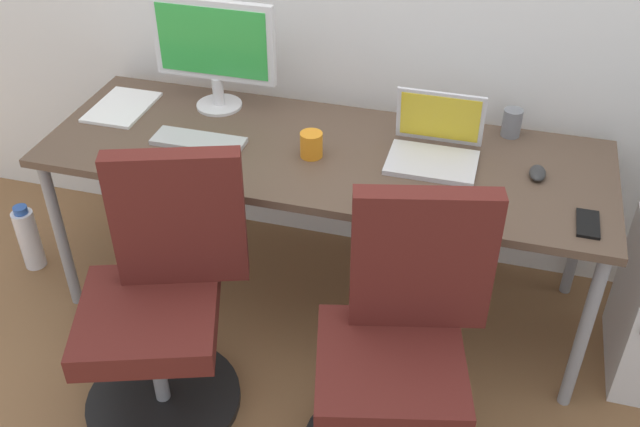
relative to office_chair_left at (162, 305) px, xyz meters
The scene contains 15 objects.
ground_plane 0.85m from the office_chair_left, 59.23° to the left, with size 5.28×5.28×0.00m, color brown.
desk 0.77m from the office_chair_left, 59.23° to the left, with size 2.04×0.70×0.70m.
office_chair_left is the anchor object (origin of this frame).
office_chair_right 0.78m from the office_chair_left, ahead, with size 0.54×0.54×0.94m.
water_bottle_on_floor 1.05m from the office_chair_left, 151.56° to the left, with size 0.09×0.09×0.31m.
desktop_monitor 1.00m from the office_chair_left, 97.68° to the left, with size 0.48×0.18×0.43m.
open_laptop 1.08m from the office_chair_left, 42.03° to the left, with size 0.31×0.26×0.23m.
keyboard_by_monitor 0.63m from the office_chair_left, 98.03° to the left, with size 0.34×0.12×0.02m, color #B7B7B7.
keyboard_by_laptop 0.88m from the office_chair_left, 25.51° to the left, with size 0.34×0.12×0.02m, color #515156.
mouse_by_monitor 1.33m from the office_chair_left, 30.38° to the left, with size 0.06×0.10×0.03m, color #2D2D2D.
mouse_by_laptop 0.46m from the office_chair_left, 94.89° to the left, with size 0.06×0.10×0.03m, color #2D2D2D.
coffee_mug 0.75m from the office_chair_left, 59.52° to the left, with size 0.08×0.08×0.09m, color orange.
pen_cup 1.41m from the office_chair_left, 42.25° to the left, with size 0.07×0.07×0.10m, color slate.
phone_near_laptop 1.38m from the office_chair_left, 18.14° to the left, with size 0.07×0.14×0.01m, color black.
paper_pile 0.91m from the office_chair_left, 123.46° to the left, with size 0.21×0.30×0.01m, color white.
Camera 1 is at (0.59, -2.17, 2.07)m, focal length 40.89 mm.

